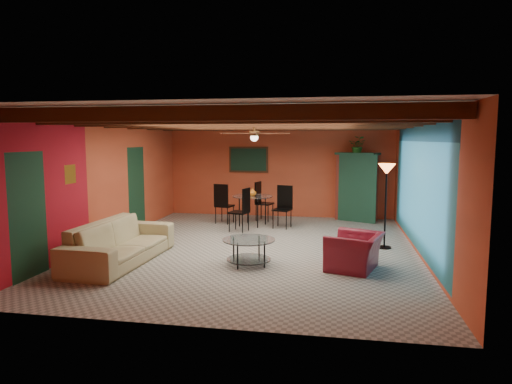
% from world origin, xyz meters
% --- Properties ---
extents(room, '(6.52, 8.01, 2.71)m').
position_xyz_m(room, '(0.00, 0.11, 2.36)').
color(room, gray).
rests_on(room, ground).
extents(sofa, '(1.10, 2.63, 0.76)m').
position_xyz_m(sofa, '(-2.22, -1.47, 0.38)').
color(sofa, tan).
rests_on(sofa, ground).
extents(armchair, '(1.09, 1.17, 0.63)m').
position_xyz_m(armchair, '(1.99, -1.18, 0.31)').
color(armchair, maroon).
rests_on(armchair, ground).
extents(coffee_table, '(1.22, 1.22, 0.48)m').
position_xyz_m(coffee_table, '(0.13, -1.25, 0.24)').
color(coffee_table, white).
rests_on(coffee_table, ground).
extents(dining_table, '(2.50, 2.50, 1.08)m').
position_xyz_m(dining_table, '(-0.49, 2.43, 0.54)').
color(dining_table, white).
rests_on(dining_table, ground).
extents(armoire, '(1.15, 0.89, 1.82)m').
position_xyz_m(armoire, '(2.20, 3.70, 0.91)').
color(armoire, maroon).
rests_on(armoire, ground).
extents(floor_lamp, '(0.46, 0.46, 1.76)m').
position_xyz_m(floor_lamp, '(2.65, 0.49, 0.88)').
color(floor_lamp, black).
rests_on(floor_lamp, ground).
extents(ceiling_fan, '(1.50, 1.50, 0.44)m').
position_xyz_m(ceiling_fan, '(0.00, 0.00, 2.36)').
color(ceiling_fan, '#472614').
rests_on(ceiling_fan, ceiling).
extents(painting, '(1.05, 0.03, 0.65)m').
position_xyz_m(painting, '(-0.90, 3.96, 1.65)').
color(painting, black).
rests_on(painting, wall_back).
extents(potted_plant, '(0.54, 0.50, 0.50)m').
position_xyz_m(potted_plant, '(2.20, 3.70, 2.07)').
color(potted_plant, '#26661E').
rests_on(potted_plant, armoire).
extents(vase, '(0.22, 0.22, 0.21)m').
position_xyz_m(vase, '(-0.49, 2.43, 1.18)').
color(vase, orange).
rests_on(vase, dining_table).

